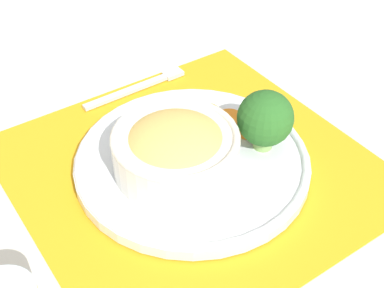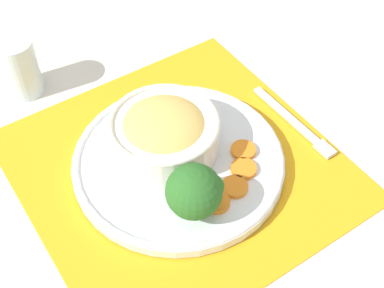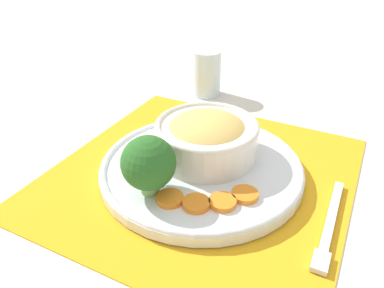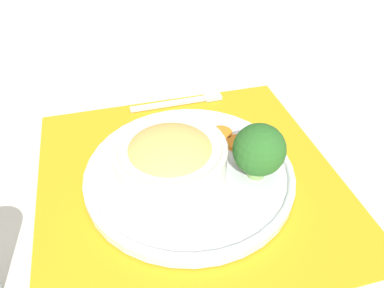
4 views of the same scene
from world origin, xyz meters
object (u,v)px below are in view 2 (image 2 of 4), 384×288
Objects in this scene: bowl at (164,132)px; fork at (300,127)px; broccoli_floret at (194,192)px; water_glass at (20,70)px.

bowl is 0.90× the size of fork.
broccoli_floret is at bearing 10.52° from fork.
water_glass is (0.12, -0.26, -0.01)m from bowl.
broccoli_floret is 0.85× the size of water_glass.
broccoli_floret reaches higher than water_glass.
bowl is 1.88× the size of broccoli_floret.
broccoli_floret is at bearing 76.86° from bowl.
water_glass is at bearing -46.48° from fork.
bowl is 1.60× the size of water_glass.
fork is (-0.33, 0.33, -0.04)m from water_glass.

